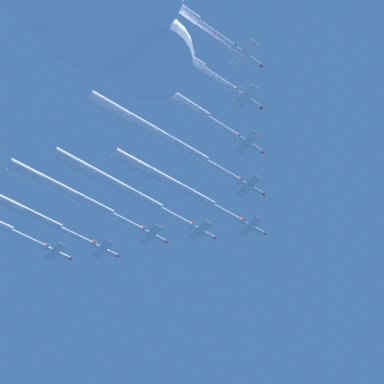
{
  "coord_description": "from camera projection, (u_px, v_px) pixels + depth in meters",
  "views": [
    {
      "loc": [
        -121.88,
        -85.35,
        49.75
      ],
      "look_at": [
        0.0,
        0.0,
        211.73
      ],
      "focal_mm": 71.58,
      "sensor_mm": 36.0,
      "label": 1
    }
  ],
  "objects": [
    {
      "name": "jet_lead",
      "position": [
        165.0,
        180.0,
        216.22
      ],
      "size": [
        52.27,
        21.83,
        3.8
      ],
      "color": "silver"
    },
    {
      "name": "jet_port_inner",
      "position": [
        109.0,
        181.0,
        217.83
      ],
      "size": [
        55.2,
        21.98,
        3.79
      ],
      "color": "silver"
    },
    {
      "name": "jet_starboard_inner",
      "position": [
        149.0,
        129.0,
        205.41
      ],
      "size": [
        57.29,
        23.4,
        3.82
      ],
      "color": "silver"
    },
    {
      "name": "jet_port_mid",
      "position": [
        62.0,
        190.0,
        221.36
      ],
      "size": [
        52.51,
        21.83,
        3.79
      ],
      "color": "silver"
    },
    {
      "name": "jet_starboard_mid",
      "position": [
        159.0,
        88.0,
        197.36
      ],
      "size": [
        50.87,
        20.35,
        3.81
      ],
      "color": "silver"
    },
    {
      "name": "jet_port_outer",
      "position": [
        6.0,
        203.0,
        220.3
      ],
      "size": [
        54.13,
        22.38,
        3.73
      ],
      "color": "silver"
    },
    {
      "name": "jet_starboard_outer",
      "position": [
        146.0,
        31.0,
        186.2
      ],
      "size": [
        53.72,
        20.82,
        3.72
      ],
      "color": "silver"
    },
    {
      "name": "cloud_puff",
      "position": [
        98.0,
        5.0,
        166.41
      ],
      "size": [
        50.49,
        34.28,
        30.25
      ],
      "color": "white"
    }
  ]
}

